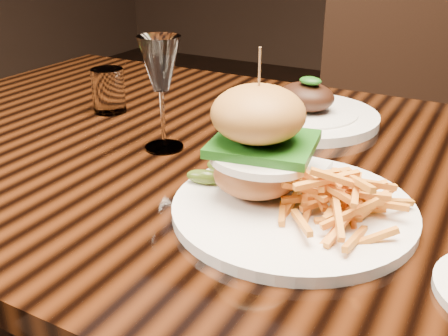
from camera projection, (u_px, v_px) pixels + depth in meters
The scene contains 7 objects.
dining_table at pixel (276, 204), 0.87m from camera, with size 1.60×0.90×0.75m.
burger_plate at pixel (289, 175), 0.66m from camera, with size 0.31×0.31×0.21m.
ramekin at pixel (296, 177), 0.74m from camera, with size 0.08×0.08×0.04m, color white.
wine_glass at pixel (160, 68), 0.83m from camera, with size 0.07×0.07×0.19m.
water_tumbler at pixel (108, 91), 1.04m from camera, with size 0.06×0.06×0.09m, color white.
far_dish at pixel (305, 113), 1.00m from camera, with size 0.28×0.28×0.09m.
chair_far at pixel (392, 123), 1.62m from camera, with size 0.59×0.59×0.95m.
Camera 1 is at (0.29, -0.71, 1.09)m, focal length 42.00 mm.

